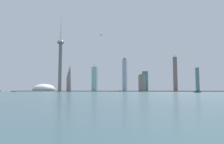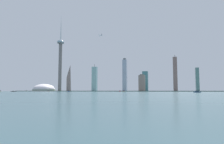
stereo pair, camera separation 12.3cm
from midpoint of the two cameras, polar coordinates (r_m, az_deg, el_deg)
name	(u,v)px [view 2 (the right image)]	position (r m, az deg, el deg)	size (l,w,h in m)	color
ground_plane	(35,92)	(456.53, -20.54, -5.33)	(6000.00, 6000.00, 0.00)	#2D4850
waterfront_pier	(107,91)	(884.00, -1.49, -5.32)	(901.86, 55.01, 2.84)	#425C54
observation_tower	(60,57)	(985.20, -14.14, 4.10)	(32.54, 32.54, 359.88)	slate
stadium_dome	(44,89)	(1027.07, -18.35, -4.57)	(104.87, 104.87, 47.70)	#9DA396
skyscraper_0	(145,81)	(905.84, 9.24, -2.58)	(23.58, 21.22, 87.22)	#3D727A
skyscraper_1	(95,79)	(987.95, -4.87, -1.96)	(22.97, 18.93, 130.90)	#85B0B2
skyscraper_2	(175,74)	(938.10, 17.13, -0.58)	(17.67, 23.80, 160.96)	#7F635E
skyscraper_3	(197,80)	(933.89, 22.59, -1.95)	(13.61, 25.44, 99.35)	slate
skyscraper_4	(125,75)	(926.29, 3.56, -0.90)	(17.47, 20.59, 149.30)	#97A2B8
skyscraper_5	(142,83)	(850.60, 8.30, -3.08)	(26.29, 15.31, 70.51)	gray
skyscraper_6	(69,78)	(1025.33, -11.84, -1.62)	(19.18, 12.67, 136.66)	slate
boat_0	(120,91)	(782.42, 2.21, -5.32)	(7.81, 9.33, 4.29)	red
boat_1	(197,92)	(440.14, 22.55, -5.10)	(14.07, 9.21, 9.99)	navy
boat_2	(27,91)	(744.41, -22.58, -4.94)	(9.46, 10.25, 10.79)	white
boat_3	(13,91)	(763.24, -25.67, -4.86)	(18.21, 13.75, 3.18)	#252229
boat_4	(0,91)	(752.54, -28.69, -4.70)	(8.29, 9.09, 10.07)	beige
boat_5	(48,91)	(669.54, -17.21, -5.12)	(2.65, 6.80, 9.60)	beige
boat_6	(123,91)	(544.47, 3.21, -5.41)	(7.02, 8.87, 4.08)	beige
boat_7	(69,91)	(786.44, -11.96, -5.23)	(8.13, 6.35, 7.26)	navy
channel_buoy_0	(84,91)	(774.89, -7.77, -5.30)	(1.34, 1.34, 2.73)	green
channel_buoy_1	(61,91)	(857.92, -14.05, -5.17)	(1.11, 1.11, 2.82)	green
airplane	(100,35)	(952.54, -3.24, 10.08)	(22.12, 23.37, 7.44)	white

